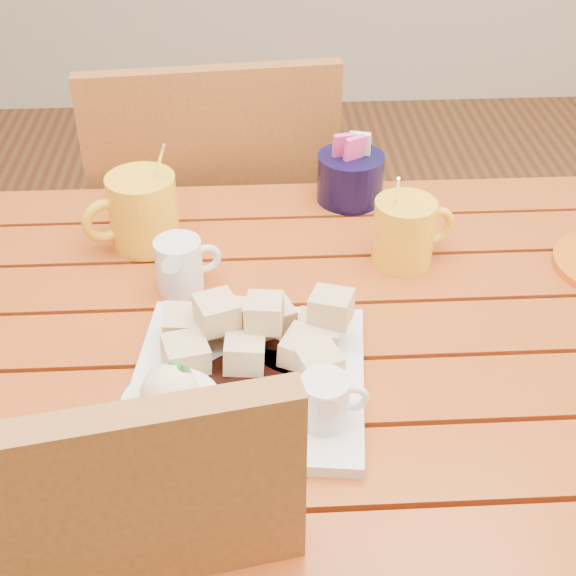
{
  "coord_description": "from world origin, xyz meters",
  "views": [
    {
      "loc": [
        -0.03,
        -0.8,
        1.41
      ],
      "look_at": [
        0.01,
        0.0,
        0.82
      ],
      "focal_mm": 50.0,
      "sensor_mm": 36.0,
      "label": 1
    }
  ],
  "objects": [
    {
      "name": "coffee_mug_right",
      "position": [
        0.19,
        0.16,
        0.8
      ],
      "size": [
        0.12,
        0.09,
        0.15
      ],
      "rotation": [
        0.0,
        0.0,
        0.28
      ],
      "color": "yellow",
      "rests_on": "table"
    },
    {
      "name": "dessert_plate",
      "position": [
        -0.05,
        -0.11,
        0.78
      ],
      "size": [
        0.3,
        0.3,
        0.11
      ],
      "rotation": [
        0.0,
        0.0,
        -0.12
      ],
      "color": "white",
      "rests_on": "table"
    },
    {
      "name": "sugar_caddy",
      "position": [
        0.13,
        0.34,
        0.79
      ],
      "size": [
        0.11,
        0.11,
        0.12
      ],
      "color": "black",
      "rests_on": "table"
    },
    {
      "name": "table",
      "position": [
        0.0,
        0.0,
        0.64
      ],
      "size": [
        1.2,
        0.79,
        0.75
      ],
      "color": "#A33415",
      "rests_on": "ground"
    },
    {
      "name": "coffee_mug_left",
      "position": [
        -0.19,
        0.22,
        0.81
      ],
      "size": [
        0.14,
        0.1,
        0.17
      ],
      "rotation": [
        0.0,
        0.0,
        0.43
      ],
      "color": "yellow",
      "rests_on": "table"
    },
    {
      "name": "chair_far",
      "position": [
        -0.1,
        0.57,
        0.52
      ],
      "size": [
        0.48,
        0.48,
        0.93
      ],
      "rotation": [
        0.0,
        0.0,
        3.24
      ],
      "color": "brown",
      "rests_on": "ground"
    },
    {
      "name": "cream_pitcher",
      "position": [
        -0.13,
        0.1,
        0.79
      ],
      "size": [
        0.09,
        0.08,
        0.08
      ],
      "rotation": [
        0.0,
        0.0,
        0.29
      ],
      "color": "white",
      "rests_on": "table"
    }
  ]
}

